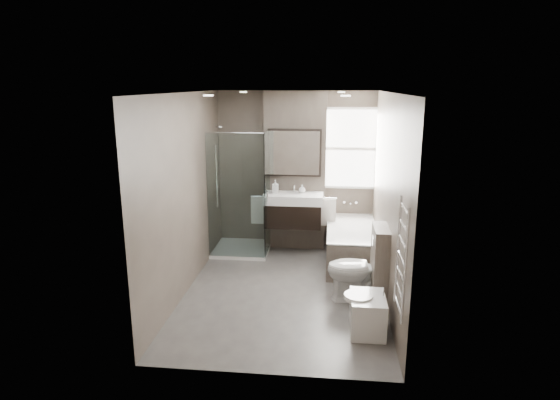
# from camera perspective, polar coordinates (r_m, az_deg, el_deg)

# --- Properties ---
(room) EXTENTS (2.70, 3.90, 2.70)m
(room) POSITION_cam_1_polar(r_m,az_deg,el_deg) (6.00, 0.61, 0.45)
(room) COLOR #514E4A
(room) RESTS_ON ground
(vanity_pier) EXTENTS (1.00, 0.25, 2.60)m
(vanity_pier) POSITION_cam_1_polar(r_m,az_deg,el_deg) (7.73, 1.85, 3.52)
(vanity_pier) COLOR #564C43
(vanity_pier) RESTS_ON ground
(vanity) EXTENTS (0.95, 0.47, 0.66)m
(vanity) POSITION_cam_1_polar(r_m,az_deg,el_deg) (7.51, 1.62, -1.16)
(vanity) COLOR black
(vanity) RESTS_ON vanity_pier
(mirror_cabinet) EXTENTS (0.86, 0.08, 0.76)m
(mirror_cabinet) POSITION_cam_1_polar(r_m,az_deg,el_deg) (7.51, 1.78, 5.77)
(mirror_cabinet) COLOR black
(mirror_cabinet) RESTS_ON vanity_pier
(towel_left) EXTENTS (0.24, 0.06, 0.44)m
(towel_left) POSITION_cam_1_polar(r_m,az_deg,el_deg) (7.56, -2.62, -1.23)
(towel_left) COLOR silver
(towel_left) RESTS_ON vanity_pier
(towel_right) EXTENTS (0.24, 0.06, 0.44)m
(towel_right) POSITION_cam_1_polar(r_m,az_deg,el_deg) (7.48, 5.89, -1.47)
(towel_right) COLOR silver
(towel_right) RESTS_ON vanity_pier
(shower_enclosure) EXTENTS (0.90, 0.90, 2.00)m
(shower_enclosure) POSITION_cam_1_polar(r_m,az_deg,el_deg) (7.60, -4.10, -2.96)
(shower_enclosure) COLOR white
(shower_enclosure) RESTS_ON ground
(bathtub) EXTENTS (0.75, 1.60, 0.57)m
(bathtub) POSITION_cam_1_polar(r_m,az_deg,el_deg) (7.32, 8.67, -5.23)
(bathtub) COLOR #564C43
(bathtub) RESTS_ON ground
(window) EXTENTS (0.98, 0.06, 1.33)m
(window) POSITION_cam_1_polar(r_m,az_deg,el_deg) (7.76, 8.61, 6.22)
(window) COLOR white
(window) RESTS_ON room
(toilet) EXTENTS (0.83, 0.51, 0.82)m
(toilet) POSITION_cam_1_polar(r_m,az_deg,el_deg) (6.09, 9.64, -8.35)
(toilet) COLOR white
(toilet) RESTS_ON ground
(cistern_box) EXTENTS (0.19, 0.55, 1.00)m
(cistern_box) POSITION_cam_1_polar(r_m,az_deg,el_deg) (6.01, 12.02, -7.83)
(cistern_box) COLOR #564C43
(cistern_box) RESTS_ON ground
(bidet) EXTENTS (0.45, 0.53, 0.55)m
(bidet) POSITION_cam_1_polar(r_m,az_deg,el_deg) (5.44, 10.54, -13.40)
(bidet) COLOR white
(bidet) RESTS_ON ground
(towel_radiator) EXTENTS (0.03, 0.49, 1.10)m
(towel_radiator) POSITION_cam_1_polar(r_m,az_deg,el_deg) (4.55, 14.60, -6.88)
(towel_radiator) COLOR silver
(towel_radiator) RESTS_ON room
(soap_bottle_a) EXTENTS (0.09, 0.10, 0.21)m
(soap_bottle_a) POSITION_cam_1_polar(r_m,az_deg,el_deg) (7.50, -0.58, 1.69)
(soap_bottle_a) COLOR white
(soap_bottle_a) RESTS_ON vanity
(soap_bottle_b) EXTENTS (0.11, 0.11, 0.14)m
(soap_bottle_b) POSITION_cam_1_polar(r_m,az_deg,el_deg) (7.49, 2.71, 1.37)
(soap_bottle_b) COLOR white
(soap_bottle_b) RESTS_ON vanity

